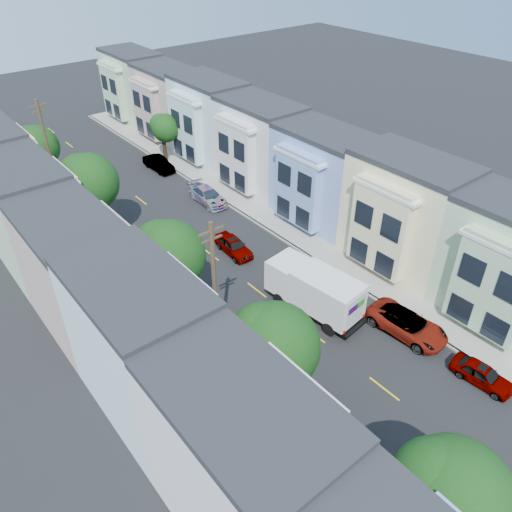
% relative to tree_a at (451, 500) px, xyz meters
% --- Properties ---
extents(ground, '(160.00, 160.00, 0.00)m').
position_rel_tree_a_xyz_m(ground, '(6.30, 13.32, -5.19)').
color(ground, black).
rests_on(ground, ground).
extents(road_slab, '(12.00, 70.00, 0.02)m').
position_rel_tree_a_xyz_m(road_slab, '(6.30, 28.32, -5.18)').
color(road_slab, black).
rests_on(road_slab, ground).
extents(curb_left, '(0.30, 70.00, 0.15)m').
position_rel_tree_a_xyz_m(curb_left, '(0.25, 28.32, -5.12)').
color(curb_left, gray).
rests_on(curb_left, ground).
extents(curb_right, '(0.30, 70.00, 0.15)m').
position_rel_tree_a_xyz_m(curb_right, '(12.35, 28.32, -5.12)').
color(curb_right, gray).
rests_on(curb_right, ground).
extents(sidewalk_left, '(2.60, 70.00, 0.15)m').
position_rel_tree_a_xyz_m(sidewalk_left, '(-1.05, 28.32, -5.12)').
color(sidewalk_left, gray).
rests_on(sidewalk_left, ground).
extents(sidewalk_right, '(2.60, 70.00, 0.15)m').
position_rel_tree_a_xyz_m(sidewalk_right, '(13.65, 28.32, -5.12)').
color(sidewalk_right, gray).
rests_on(sidewalk_right, ground).
extents(centerline, '(0.12, 70.00, 0.01)m').
position_rel_tree_a_xyz_m(centerline, '(6.30, 28.32, -5.19)').
color(centerline, gold).
rests_on(centerline, ground).
extents(townhouse_row_left, '(5.00, 70.00, 8.50)m').
position_rel_tree_a_xyz_m(townhouse_row_left, '(-4.85, 28.32, -5.19)').
color(townhouse_row_left, '#8CA7E9').
rests_on(townhouse_row_left, ground).
extents(townhouse_row_right, '(5.00, 70.00, 8.50)m').
position_rel_tree_a_xyz_m(townhouse_row_right, '(17.45, 28.32, -5.19)').
color(townhouse_row_right, '#8CA7E9').
rests_on(townhouse_row_right, ground).
extents(tree_a, '(4.70, 4.70, 7.57)m').
position_rel_tree_a_xyz_m(tree_a, '(0.00, 0.00, 0.00)').
color(tree_a, black).
rests_on(tree_a, ground).
extents(tree_b, '(4.70, 4.70, 7.49)m').
position_rel_tree_a_xyz_m(tree_b, '(0.00, 10.24, -0.07)').
color(tree_b, black).
rests_on(tree_b, ground).
extents(tree_c, '(4.70, 4.70, 7.56)m').
position_rel_tree_a_xyz_m(tree_c, '(0.00, 20.53, -0.00)').
color(tree_c, black).
rests_on(tree_c, ground).
extents(tree_d, '(4.70, 4.70, 7.98)m').
position_rel_tree_a_xyz_m(tree_d, '(-0.00, 32.71, 0.41)').
color(tree_d, black).
rests_on(tree_d, ground).
extents(tree_e, '(4.27, 4.27, 6.61)m').
position_rel_tree_a_xyz_m(tree_e, '(-0.00, 45.43, -0.74)').
color(tree_e, black).
rests_on(tree_e, ground).
extents(tree_far_r, '(3.08, 3.08, 5.36)m').
position_rel_tree_a_xyz_m(tree_far_r, '(13.20, 43.73, -1.42)').
color(tree_far_r, black).
rests_on(tree_far_r, ground).
extents(utility_pole_near, '(1.60, 0.26, 10.00)m').
position_rel_tree_a_xyz_m(utility_pole_near, '(0.00, 15.32, -0.04)').
color(utility_pole_near, '#42301E').
rests_on(utility_pole_near, ground).
extents(utility_pole_far, '(1.60, 0.26, 10.00)m').
position_rel_tree_a_xyz_m(utility_pole_far, '(0.00, 41.32, -0.04)').
color(utility_pole_far, '#42301E').
rests_on(utility_pole_far, ground).
extents(fedex_truck, '(2.67, 6.94, 3.33)m').
position_rel_tree_a_xyz_m(fedex_truck, '(7.98, 15.08, -3.33)').
color(fedex_truck, silver).
rests_on(fedex_truck, ground).
extents(lead_sedan, '(1.92, 4.38, 1.39)m').
position_rel_tree_a_xyz_m(lead_sedan, '(7.93, 24.36, -4.50)').
color(lead_sedan, black).
rests_on(lead_sedan, ground).
extents(parked_left_b, '(2.25, 4.69, 1.37)m').
position_rel_tree_a_xyz_m(parked_left_b, '(1.40, 4.14, -4.51)').
color(parked_left_b, black).
rests_on(parked_left_b, ground).
extents(parked_left_c, '(2.43, 5.05, 1.47)m').
position_rel_tree_a_xyz_m(parked_left_c, '(1.40, 14.49, -4.46)').
color(parked_left_c, '#A8AFBC').
rests_on(parked_left_c, ground).
extents(parked_left_d, '(1.42, 3.70, 1.22)m').
position_rel_tree_a_xyz_m(parked_left_d, '(1.40, 23.51, -4.59)').
color(parked_left_d, '#390C19').
rests_on(parked_left_d, ground).
extents(parked_right_a, '(1.79, 4.00, 1.26)m').
position_rel_tree_a_xyz_m(parked_right_a, '(11.20, 4.07, -4.56)').
color(parked_right_a, '#2E3234').
rests_on(parked_right_a, ground).
extents(parked_right_b, '(2.91, 5.60, 1.51)m').
position_rel_tree_a_xyz_m(parked_right_b, '(11.20, 9.52, -4.44)').
color(parked_right_b, silver).
rests_on(parked_right_b, ground).
extents(parked_right_c, '(2.15, 4.81, 1.42)m').
position_rel_tree_a_xyz_m(parked_right_c, '(11.20, 32.89, -4.48)').
color(parked_right_c, black).
rests_on(parked_right_c, ground).
extents(parked_right_d, '(1.69, 4.38, 1.44)m').
position_rel_tree_a_xyz_m(parked_right_d, '(11.20, 42.26, -4.47)').
color(parked_right_d, black).
rests_on(parked_right_d, ground).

